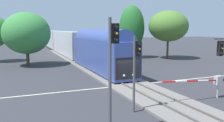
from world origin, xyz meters
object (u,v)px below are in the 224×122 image
at_px(traffic_signal_median, 136,62).
at_px(oak_far_right, 132,28).
at_px(oak_behind_train, 27,33).
at_px(maple_right_background, 168,26).
at_px(commuter_train, 68,42).
at_px(traffic_signal_near_left, 112,58).
at_px(crossing_gate_near, 212,81).

height_order(traffic_signal_median, oak_far_right, oak_far_right).
xyz_separation_m(oak_behind_train, maple_right_background, (24.35, -0.89, 1.12)).
bearing_deg(maple_right_background, traffic_signal_median, -129.36).
relative_size(commuter_train, oak_far_right, 6.11).
xyz_separation_m(oak_far_right, maple_right_background, (5.65, -3.49, 0.27)).
xyz_separation_m(commuter_train, oak_behind_train, (-8.51, -11.32, 2.13)).
bearing_deg(traffic_signal_near_left, oak_far_right, 61.29).
distance_m(traffic_signal_median, maple_right_background, 29.67).
bearing_deg(oak_far_right, crossing_gate_near, -103.24).
bearing_deg(oak_behind_train, maple_right_background, -2.09).
height_order(crossing_gate_near, traffic_signal_near_left, traffic_signal_near_left).
height_order(crossing_gate_near, maple_right_background, maple_right_background).
height_order(oak_behind_train, maple_right_background, maple_right_background).
relative_size(traffic_signal_median, traffic_signal_near_left, 0.83).
xyz_separation_m(commuter_train, traffic_signal_near_left, (-5.66, -37.66, 1.34)).
xyz_separation_m(crossing_gate_near, oak_far_right, (6.10, 25.93, 4.28)).
distance_m(commuter_train, traffic_signal_near_left, 38.11).
relative_size(traffic_signal_median, oak_far_right, 0.51).
xyz_separation_m(commuter_train, traffic_signal_median, (-2.91, -35.07, 0.65)).
relative_size(crossing_gate_near, traffic_signal_near_left, 0.96).
relative_size(commuter_train, maple_right_background, 6.83).
relative_size(traffic_signal_median, maple_right_background, 0.57).
xyz_separation_m(crossing_gate_near, traffic_signal_median, (-6.99, -0.41, 1.95)).
xyz_separation_m(crossing_gate_near, traffic_signal_near_left, (-9.75, -3.00, 2.64)).
xyz_separation_m(crossing_gate_near, maple_right_background, (11.75, 22.44, 4.55)).
bearing_deg(traffic_signal_near_left, crossing_gate_near, 17.12).
relative_size(commuter_train, crossing_gate_near, 10.27).
xyz_separation_m(traffic_signal_near_left, oak_far_right, (15.85, 28.94, 1.64)).
bearing_deg(traffic_signal_median, crossing_gate_near, 3.35).
height_order(traffic_signal_near_left, oak_far_right, oak_far_right).
bearing_deg(oak_behind_train, commuter_train, 53.07).
distance_m(crossing_gate_near, traffic_signal_near_left, 10.54).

